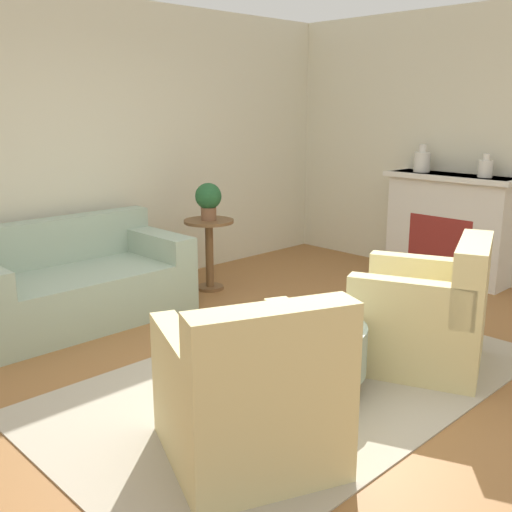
% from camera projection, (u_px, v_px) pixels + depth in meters
% --- Properties ---
extents(ground_plane, '(16.00, 16.00, 0.00)m').
position_uv_depth(ground_plane, '(297.00, 382.00, 4.04)').
color(ground_plane, '#996638').
extents(wall_back, '(9.44, 0.12, 2.80)m').
position_uv_depth(wall_back, '(80.00, 150.00, 5.63)').
color(wall_back, beige).
rests_on(wall_back, ground_plane).
extents(rug, '(3.39, 2.01, 0.01)m').
position_uv_depth(rug, '(297.00, 381.00, 4.04)').
color(rug, '#B2A893').
rests_on(rug, ground_plane).
extents(couch, '(1.88, 0.96, 0.85)m').
position_uv_depth(couch, '(74.00, 285.00, 5.14)').
color(couch, '#9EB29E').
rests_on(couch, ground_plane).
extents(armchair_left, '(1.08, 1.11, 0.93)m').
position_uv_depth(armchair_left, '(251.00, 398.00, 3.06)').
color(armchair_left, beige).
rests_on(armchair_left, rug).
extents(armchair_right, '(1.08, 1.11, 0.93)m').
position_uv_depth(armchair_right, '(427.00, 318.00, 4.22)').
color(armchair_right, beige).
rests_on(armchair_right, rug).
extents(ottoman_table, '(0.83, 0.83, 0.43)m').
position_uv_depth(ottoman_table, '(302.00, 347.00, 3.89)').
color(ottoman_table, '#9EB29E').
rests_on(ottoman_table, rug).
extents(side_table, '(0.50, 0.50, 0.71)m').
position_uv_depth(side_table, '(209.00, 243.00, 5.97)').
color(side_table, brown).
rests_on(side_table, ground_plane).
extents(fireplace, '(0.44, 1.38, 1.12)m').
position_uv_depth(fireplace, '(448.00, 225.00, 6.30)').
color(fireplace, silver).
rests_on(fireplace, ground_plane).
extents(vase_mantel_near, '(0.17, 0.17, 0.29)m').
position_uv_depth(vase_mantel_near, '(422.00, 161.00, 6.38)').
color(vase_mantel_near, silver).
rests_on(vase_mantel_near, fireplace).
extents(vase_mantel_far, '(0.14, 0.14, 0.23)m').
position_uv_depth(vase_mantel_far, '(485.00, 168.00, 5.89)').
color(vase_mantel_far, silver).
rests_on(vase_mantel_far, fireplace).
extents(potted_plant_on_side_table, '(0.26, 0.26, 0.37)m').
position_uv_depth(potted_plant_on_side_table, '(208.00, 199.00, 5.86)').
color(potted_plant_on_side_table, brown).
rests_on(potted_plant_on_side_table, side_table).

